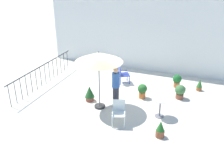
% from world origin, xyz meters
% --- Properties ---
extents(ground_plane, '(60.00, 60.00, 0.00)m').
position_xyz_m(ground_plane, '(0.00, 0.00, 0.00)').
color(ground_plane, beige).
extents(villa_facade, '(10.38, 0.30, 4.93)m').
position_xyz_m(villa_facade, '(0.00, 3.87, 2.47)').
color(villa_facade, white).
rests_on(villa_facade, ground).
extents(terrace_railing, '(0.03, 4.99, 1.01)m').
position_xyz_m(terrace_railing, '(-3.67, 0.00, 0.68)').
color(terrace_railing, black).
rests_on(terrace_railing, ground).
extents(patio_umbrella_0, '(1.87, 1.87, 2.42)m').
position_xyz_m(patio_umbrella_0, '(-0.27, -0.99, 2.14)').
color(patio_umbrella_0, '#2D2D2D').
rests_on(patio_umbrella_0, ground).
extents(cafe_table_0, '(0.64, 0.64, 0.76)m').
position_xyz_m(cafe_table_0, '(2.18, -0.82, 0.52)').
color(cafe_table_0, white).
rests_on(cafe_table_0, ground).
extents(patio_chair_0, '(0.68, 0.68, 0.87)m').
position_xyz_m(patio_chair_0, '(-0.20, 1.62, 0.50)').
color(patio_chair_0, '#2B3E9C').
rests_on(patio_chair_0, ground).
extents(patio_chair_1, '(0.60, 0.60, 0.92)m').
position_xyz_m(patio_chair_1, '(0.86, -1.84, 0.53)').
color(patio_chair_1, white).
rests_on(patio_chair_1, ground).
extents(potted_plant_0, '(0.41, 0.41, 0.63)m').
position_xyz_m(potted_plant_0, '(2.39, 2.12, 0.36)').
color(potted_plant_0, '#BE683A').
rests_on(potted_plant_0, ground).
extents(potted_plant_1, '(0.26, 0.26, 0.55)m').
position_xyz_m(potted_plant_1, '(3.42, 2.11, 0.28)').
color(potted_plant_1, '#A55A2F').
rests_on(potted_plant_1, ground).
extents(potted_plant_2, '(0.30, 0.30, 0.62)m').
position_xyz_m(potted_plant_2, '(2.46, -2.11, 0.30)').
color(potted_plant_2, brown).
rests_on(potted_plant_2, ground).
extents(potted_plant_3, '(0.45, 0.45, 0.64)m').
position_xyz_m(potted_plant_3, '(2.69, 0.98, 0.34)').
color(potted_plant_3, brown).
rests_on(potted_plant_3, ground).
extents(potted_plant_4, '(0.41, 0.41, 0.68)m').
position_xyz_m(potted_plant_4, '(-0.89, -0.63, 0.36)').
color(potted_plant_4, brown).
rests_on(potted_plant_4, ground).
extents(potted_plant_5, '(0.41, 0.41, 0.65)m').
position_xyz_m(potted_plant_5, '(1.14, 0.44, 0.37)').
color(potted_plant_5, '#C0652F').
rests_on(potted_plant_5, ground).
extents(standing_person, '(0.33, 0.33, 1.63)m').
position_xyz_m(standing_person, '(0.25, -0.50, 0.84)').
color(standing_person, '#33333D').
rests_on(standing_person, ground).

